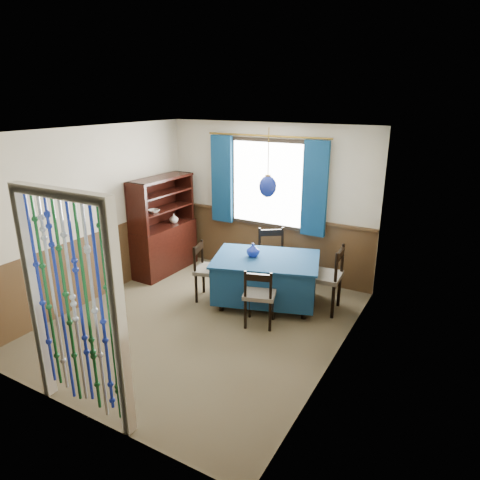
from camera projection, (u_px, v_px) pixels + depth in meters
The scene contains 22 objects.
floor at pixel (201, 322), 5.73m from camera, with size 4.00×4.00×0.00m, color brown.
ceiling at pixel (195, 131), 4.93m from camera, with size 4.00×4.00×0.00m, color silver.
wall_back at pixel (268, 201), 6.98m from camera, with size 3.60×3.60×0.00m, color beige.
wall_front at pixel (66, 296), 3.68m from camera, with size 3.60×3.60×0.00m, color beige.
wall_left at pixel (96, 215), 6.17m from camera, with size 4.00×4.00×0.00m, color beige.
wall_right at pixel (340, 259), 4.50m from camera, with size 4.00×4.00×0.00m, color beige.
wainscot_back at pixel (267, 245), 7.21m from camera, with size 3.60×3.60×0.00m, color #4B331C.
wainscot_front at pixel (78, 369), 3.93m from camera, with size 3.60×3.60×0.00m, color #4B331C.
wainscot_left at pixel (102, 263), 6.40m from camera, with size 4.00×4.00×0.00m, color #4B331C.
wainscot_right at pixel (333, 322), 4.74m from camera, with size 4.00×4.00×0.00m, color #4B331C.
window at pixel (267, 183), 6.85m from camera, with size 1.32×0.12×1.42m, color black.
doorway at pixel (75, 313), 3.80m from camera, with size 1.16×0.12×2.18m, color silver, non-canonical shape.
dining_table at pixel (266, 277), 6.14m from camera, with size 1.71×1.42×0.71m.
chair_near at pixel (259, 295), 5.53m from camera, with size 0.50×0.49×0.81m.
chair_far at pixel (272, 256), 6.74m from camera, with size 0.61×0.61×0.91m.
chair_left at pixel (208, 270), 6.28m from camera, with size 0.51×0.52×0.86m.
chair_right at pixel (326, 277), 5.92m from camera, with size 0.49×0.50×0.95m.
sideboard at pixel (164, 239), 7.27m from camera, with size 0.47×1.26×1.63m.
pendant_lamp at pixel (268, 186), 5.72m from camera, with size 0.23×0.23×0.91m.
vase_table at pixel (253, 250), 6.08m from camera, with size 0.17×0.17×0.18m, color navy.
bowl_shelf at pixel (154, 211), 6.82m from camera, with size 0.20×0.20×0.05m, color beige.
vase_sideboard at pixel (174, 218), 7.31m from camera, with size 0.17×0.17×0.17m, color beige.
Camera 1 is at (2.94, -4.17, 2.89)m, focal length 32.00 mm.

